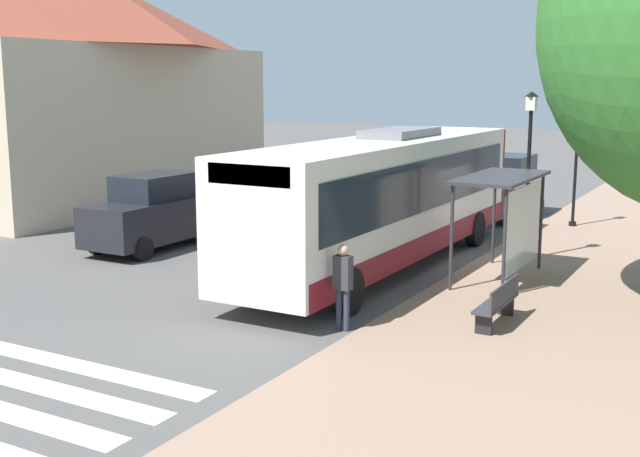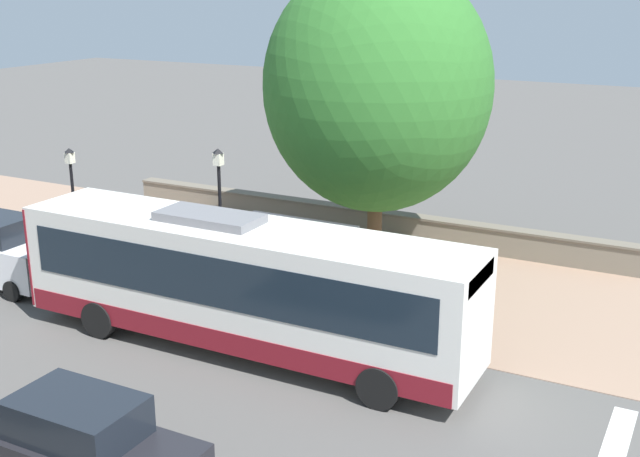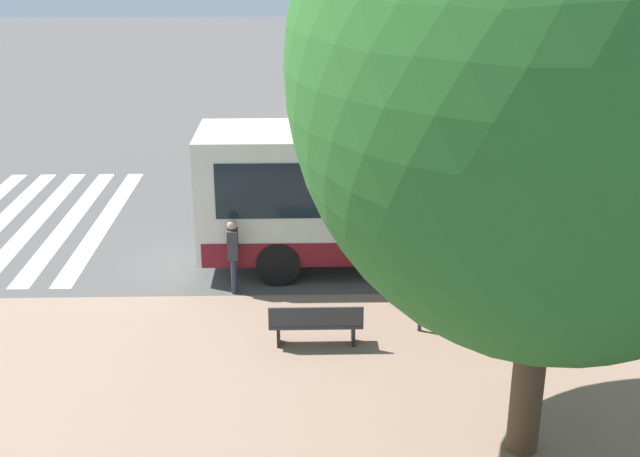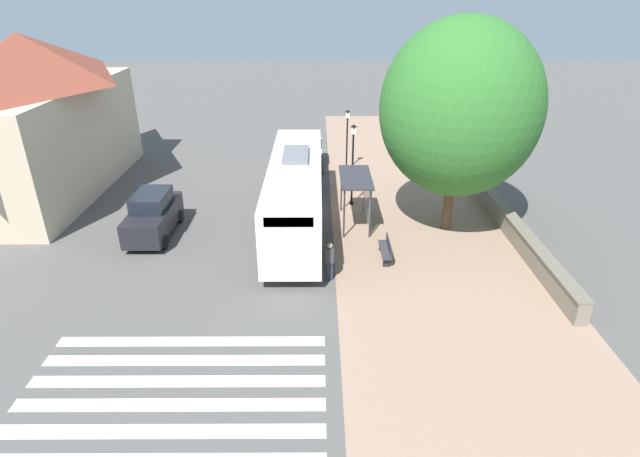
{
  "view_description": "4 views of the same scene",
  "coord_description": "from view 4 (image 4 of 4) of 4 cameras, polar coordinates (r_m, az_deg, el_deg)",
  "views": [
    {
      "loc": [
        -6.65,
        19.94,
        4.74
      ],
      "look_at": [
        2.14,
        4.33,
        1.43
      ],
      "focal_mm": 45.0,
      "sensor_mm": 36.0,
      "label": 1
    },
    {
      "loc": [
        17.61,
        11.99,
        9.04
      ],
      "look_at": [
        -1.41,
        2.09,
        2.44
      ],
      "focal_mm": 45.0,
      "sensor_mm": 36.0,
      "label": 2
    },
    {
      "loc": [
        -16.02,
        5.3,
        7.58
      ],
      "look_at": [
        0.95,
        4.87,
        1.22
      ],
      "focal_mm": 45.0,
      "sensor_mm": 36.0,
      "label": 3
    },
    {
      "loc": [
        0.71,
        24.27,
        10.8
      ],
      "look_at": [
        0.63,
        3.79,
        0.89
      ],
      "focal_mm": 28.0,
      "sensor_mm": 36.0,
      "label": 4
    }
  ],
  "objects": [
    {
      "name": "ground_plane",
      "position": [
        26.57,
        1.32,
        1.84
      ],
      "size": [
        120.0,
        120.0,
        0.0
      ],
      "primitive_type": "plane",
      "color": "#514F4C",
      "rests_on": "ground"
    },
    {
      "name": "sidewalk_plaza",
      "position": [
        27.07,
        10.9,
        1.84
      ],
      "size": [
        9.0,
        44.0,
        0.02
      ],
      "color": "#937560",
      "rests_on": "ground"
    },
    {
      "name": "crosswalk_stripes",
      "position": [
        16.11,
        -16.4,
        -17.57
      ],
      "size": [
        9.0,
        5.25,
        0.01
      ],
      "color": "silver",
      "rests_on": "ground"
    },
    {
      "name": "stone_wall",
      "position": [
        27.94,
        19.17,
        2.72
      ],
      "size": [
        0.6,
        20.0,
        1.0
      ],
      "color": "slate",
      "rests_on": "ground"
    },
    {
      "name": "background_building",
      "position": [
        32.35,
        -29.77,
        11.27
      ],
      "size": [
        6.8,
        14.49,
        8.73
      ],
      "color": "#C6B293",
      "rests_on": "ground"
    },
    {
      "name": "bus",
      "position": [
        24.47,
        -2.79,
        4.28
      ],
      "size": [
        2.61,
        12.21,
        3.51
      ],
      "color": "silver",
      "rests_on": "ground"
    },
    {
      "name": "bus_shelter",
      "position": [
        24.59,
        4.43,
        4.96
      ],
      "size": [
        1.52,
        3.47,
        2.53
      ],
      "color": "#2D2D33",
      "rests_on": "ground"
    },
    {
      "name": "pedestrian",
      "position": [
        20.04,
        1.11,
        -3.45
      ],
      "size": [
        0.34,
        0.23,
        1.7
      ],
      "color": "#2D3347",
      "rests_on": "ground"
    },
    {
      "name": "bench",
      "position": [
        22.03,
        7.57,
        -2.35
      ],
      "size": [
        0.4,
        1.81,
        0.88
      ],
      "color": "#333338",
      "rests_on": "ground"
    },
    {
      "name": "street_lamp_near",
      "position": [
        32.33,
        3.12,
        10.63
      ],
      "size": [
        0.28,
        0.28,
        3.94
      ],
      "color": "black",
      "rests_on": "ground"
    },
    {
      "name": "street_lamp_far",
      "position": [
        26.69,
        3.76,
        7.98
      ],
      "size": [
        0.28,
        0.28,
        4.47
      ],
      "color": "black",
      "rests_on": "ground"
    },
    {
      "name": "shade_tree",
      "position": [
        23.75,
        15.69,
        13.0
      ],
      "size": [
        7.2,
        7.2,
        9.87
      ],
      "color": "brown",
      "rests_on": "ground"
    },
    {
      "name": "parked_car_behind_bus",
      "position": [
        33.36,
        -1.36,
        8.81
      ],
      "size": [
        1.95,
        4.16,
        2.18
      ],
      "color": "silver",
      "rests_on": "ground"
    },
    {
      "name": "parked_car_far_lane",
      "position": [
        25.06,
        -18.53,
        1.45
      ],
      "size": [
        1.88,
        4.34,
        2.13
      ],
      "color": "black",
      "rests_on": "ground"
    }
  ]
}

